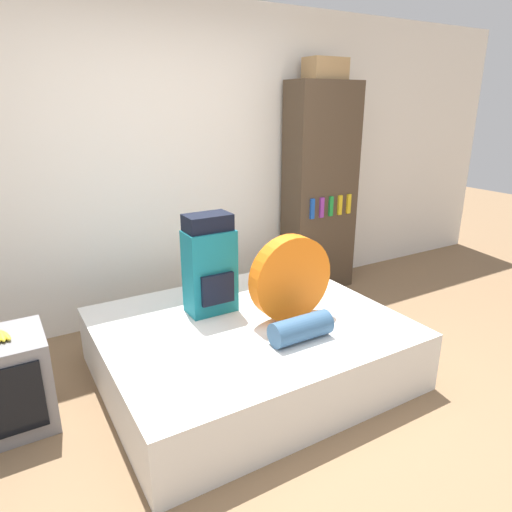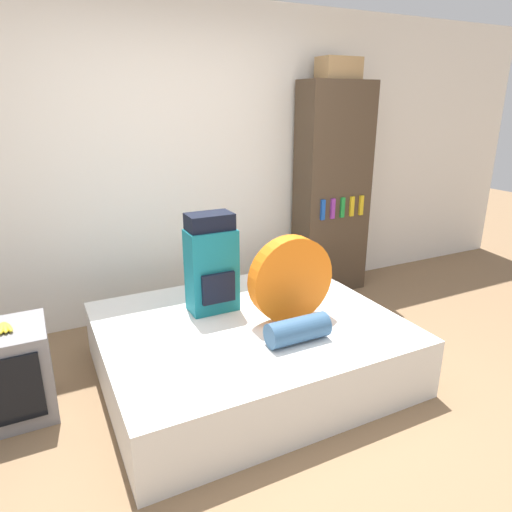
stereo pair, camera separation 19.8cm
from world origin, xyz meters
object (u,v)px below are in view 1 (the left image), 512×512
(tent_bag, at_px, (290,278))
(bookshelf, at_px, (320,190))
(sleeping_roll, at_px, (301,328))
(cardboard_box, at_px, (325,69))
(backpack, at_px, (210,266))

(tent_bag, xyz_separation_m, bookshelf, (1.13, 1.14, 0.30))
(tent_bag, distance_m, bookshelf, 1.63)
(tent_bag, relative_size, bookshelf, 0.29)
(bookshelf, bearing_deg, sleeping_roll, -131.04)
(sleeping_roll, relative_size, cardboard_box, 1.06)
(backpack, distance_m, tent_bag, 0.56)
(backpack, bearing_deg, cardboard_box, 26.47)
(tent_bag, height_order, cardboard_box, cardboard_box)
(sleeping_roll, bearing_deg, bookshelf, 48.96)
(cardboard_box, bearing_deg, backpack, -153.53)
(backpack, relative_size, cardboard_box, 1.86)
(bookshelf, relative_size, cardboard_box, 5.32)
(tent_bag, bearing_deg, cardboard_box, 45.30)
(sleeping_roll, xyz_separation_m, cardboard_box, (1.25, 1.43, 1.60))
(bookshelf, bearing_deg, tent_bag, -134.70)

